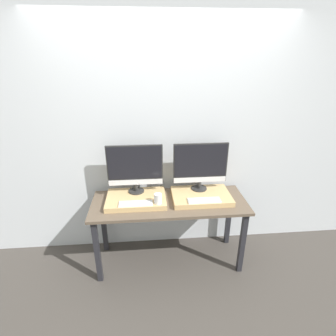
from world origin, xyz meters
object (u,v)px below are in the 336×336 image
(monitor_right, at_px, (200,165))
(keyboard_right, at_px, (204,200))
(monitor_left, at_px, (135,167))
(mug, at_px, (158,199))
(keyboard_left, at_px, (136,203))

(monitor_right, relative_size, keyboard_right, 1.73)
(monitor_left, distance_m, mug, 0.40)
(monitor_right, bearing_deg, keyboard_right, -90.00)
(monitor_left, xyz_separation_m, mug, (0.21, -0.25, -0.23))
(keyboard_left, height_order, mug, mug)
(keyboard_left, xyz_separation_m, mug, (0.21, 0.00, 0.04))
(keyboard_right, bearing_deg, monitor_left, 159.25)
(keyboard_left, bearing_deg, monitor_left, 90.00)
(keyboard_left, bearing_deg, mug, 0.00)
(keyboard_left, bearing_deg, keyboard_right, 0.00)
(mug, relative_size, keyboard_right, 0.31)
(keyboard_left, relative_size, mug, 3.27)
(monitor_left, xyz_separation_m, keyboard_right, (0.67, -0.25, -0.27))
(mug, relative_size, monitor_right, 0.18)
(keyboard_right, bearing_deg, mug, 180.00)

